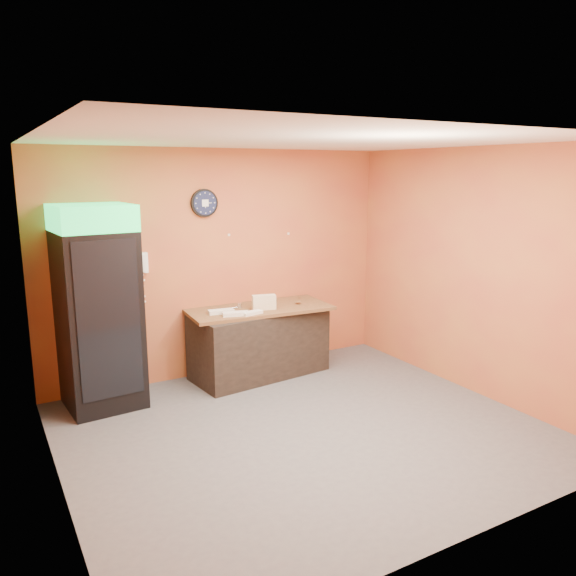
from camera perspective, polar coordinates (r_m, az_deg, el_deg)
floor at (r=5.76m, az=1.67°, el=-14.26°), size 4.50×4.50×0.00m
back_wall at (r=7.05m, az=-6.72°, el=2.51°), size 4.50×0.02×2.80m
left_wall at (r=4.58m, az=-23.13°, el=-3.43°), size 0.02×4.00×2.80m
right_wall at (r=6.72m, az=18.39°, el=1.53°), size 0.02×4.00×2.80m
ceiling at (r=5.18m, az=1.86°, el=14.81°), size 4.50×4.00×0.02m
beverage_cooler at (r=6.29m, az=-18.67°, el=-2.23°), size 0.82×0.83×2.19m
prep_counter at (r=7.08m, az=-2.93°, el=-5.57°), size 1.74×0.91×0.83m
wall_clock at (r=6.86m, az=-8.49°, el=8.55°), size 0.33×0.06×0.33m
wall_phone at (r=6.66m, az=-14.61°, el=2.49°), size 0.13×0.11×0.23m
butcher_paper at (r=6.96m, az=-2.97°, el=-2.14°), size 1.81×0.90×0.04m
sub_roll_stack at (r=6.82m, az=-2.46°, el=-1.46°), size 0.30×0.17×0.18m
wrapped_sandwich_left at (r=6.58m, az=-5.34°, el=-2.62°), size 0.33×0.20×0.04m
wrapped_sandwich_mid at (r=6.62m, az=-3.68°, el=-2.54°), size 0.27×0.15×0.04m
wrapped_sandwich_right at (r=6.70m, az=-6.81°, el=-2.39°), size 0.32×0.16×0.04m
kitchen_tool at (r=6.93m, az=-4.97°, el=-1.79°), size 0.06×0.06×0.06m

